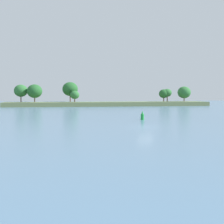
# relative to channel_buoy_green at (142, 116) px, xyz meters

# --- Properties ---
(ground_plane) EXTENTS (400.00, 400.00, 0.00)m
(ground_plane) POSITION_rel_channel_buoy_green_xyz_m (-3.76, -14.47, -0.81)
(ground_plane) COLOR slate
(treeline_island) EXTENTS (91.24, 14.83, 10.76)m
(treeline_island) POSITION_rel_channel_buoy_green_xyz_m (5.15, 80.45, 1.91)
(treeline_island) COLOR #66754C
(treeline_island) RESTS_ON ground
(channel_buoy_green) EXTENTS (0.70, 0.70, 1.90)m
(channel_buoy_green) POSITION_rel_channel_buoy_green_xyz_m (0.00, 0.00, 0.00)
(channel_buoy_green) COLOR green
(channel_buoy_green) RESTS_ON ground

